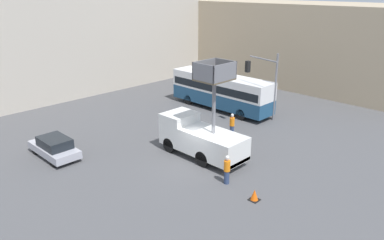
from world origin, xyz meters
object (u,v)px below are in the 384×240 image
at_px(road_worker_directing, 232,125).
at_px(road_worker_near_truck, 227,170).
at_px(parked_car_curbside, 54,147).
at_px(traffic_light_pole, 266,77).
at_px(traffic_cone_near_truck, 254,195).
at_px(city_bus, 221,90).
at_px(utility_truck, 200,136).

bearing_deg(road_worker_directing, road_worker_near_truck, 152.16).
distance_m(road_worker_directing, parked_car_curbside, 13.10).
relative_size(traffic_light_pole, parked_car_curbside, 1.36).
relative_size(road_worker_directing, traffic_cone_near_truck, 2.84).
xyz_separation_m(road_worker_near_truck, road_worker_directing, (6.12, 4.55, -0.00)).
distance_m(city_bus, road_worker_directing, 6.81).
bearing_deg(city_bus, utility_truck, 139.94).
bearing_deg(utility_truck, parked_car_curbside, 135.20).
xyz_separation_m(utility_truck, road_worker_directing, (4.47, 0.84, -0.61)).
relative_size(road_worker_near_truck, parked_car_curbside, 0.43).
bearing_deg(traffic_light_pole, traffic_cone_near_truck, -147.57).
xyz_separation_m(traffic_light_pole, parked_car_curbside, (-15.82, 6.18, -3.22)).
distance_m(city_bus, traffic_light_pole, 5.40).
bearing_deg(utility_truck, traffic_light_pole, 5.51).
bearing_deg(traffic_cone_near_truck, traffic_light_pole, 32.43).
bearing_deg(traffic_light_pole, road_worker_directing, -179.90).
height_order(traffic_light_pole, road_worker_near_truck, traffic_light_pole).
bearing_deg(traffic_cone_near_truck, road_worker_near_truck, 81.17).
distance_m(city_bus, parked_car_curbside, 16.14).
bearing_deg(traffic_light_pole, road_worker_near_truck, -156.31).
height_order(road_worker_near_truck, road_worker_directing, road_worker_near_truck).
height_order(road_worker_directing, traffic_cone_near_truck, road_worker_directing).
xyz_separation_m(traffic_cone_near_truck, parked_car_curbside, (-5.08, 13.00, 0.43)).
height_order(city_bus, road_worker_near_truck, city_bus).
relative_size(city_bus, parked_car_curbside, 2.46).
height_order(city_bus, parked_car_curbside, city_bus).
height_order(utility_truck, parked_car_curbside, utility_truck).
relative_size(utility_truck, traffic_cone_near_truck, 10.54).
distance_m(utility_truck, city_bus, 10.72).
relative_size(city_bus, road_worker_near_truck, 5.78).
bearing_deg(road_worker_directing, parked_car_curbside, 87.33).
xyz_separation_m(utility_truck, road_worker_near_truck, (-1.64, -3.71, -0.61)).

